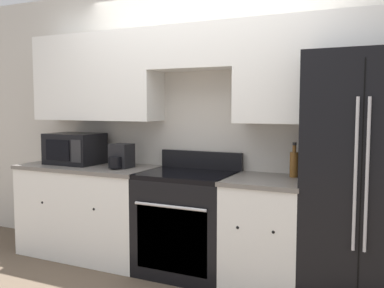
# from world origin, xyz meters

# --- Properties ---
(ground_plane) EXTENTS (12.00, 12.00, 0.00)m
(ground_plane) POSITION_xyz_m (0.00, 0.00, 0.00)
(ground_plane) COLOR brown
(wall_back) EXTENTS (8.00, 0.39, 2.60)m
(wall_back) POSITION_xyz_m (0.00, 0.58, 1.49)
(wall_back) COLOR beige
(wall_back) RESTS_ON ground_plane
(lower_cabinets_left) EXTENTS (1.36, 0.64, 0.88)m
(lower_cabinets_left) POSITION_xyz_m (-1.11, 0.31, 0.44)
(lower_cabinets_left) COLOR white
(lower_cabinets_left) RESTS_ON ground_plane
(lower_cabinets_right) EXTENTS (0.63, 0.64, 0.88)m
(lower_cabinets_right) POSITION_xyz_m (0.66, 0.31, 0.44)
(lower_cabinets_right) COLOR white
(lower_cabinets_right) RESTS_ON ground_plane
(oven_range) EXTENTS (0.80, 0.65, 1.04)m
(oven_range) POSITION_xyz_m (-0.04, 0.31, 0.45)
(oven_range) COLOR black
(oven_range) RESTS_ON ground_plane
(refrigerator) EXTENTS (0.82, 0.76, 1.84)m
(refrigerator) POSITION_xyz_m (1.37, 0.36, 0.92)
(refrigerator) COLOR black
(refrigerator) RESTS_ON ground_plane
(microwave) EXTENTS (0.52, 0.39, 0.30)m
(microwave) POSITION_xyz_m (-1.31, 0.35, 1.04)
(microwave) COLOR black
(microwave) RESTS_ON lower_cabinets_left
(bottle) EXTENTS (0.07, 0.07, 0.28)m
(bottle) POSITION_xyz_m (0.83, 0.48, 0.99)
(bottle) COLOR brown
(bottle) RESTS_ON lower_cabinets_right
(coffee_maker) EXTENTS (0.18, 0.25, 0.22)m
(coffee_maker) POSITION_xyz_m (-0.73, 0.30, 0.99)
(coffee_maker) COLOR black
(coffee_maker) RESTS_ON lower_cabinets_left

